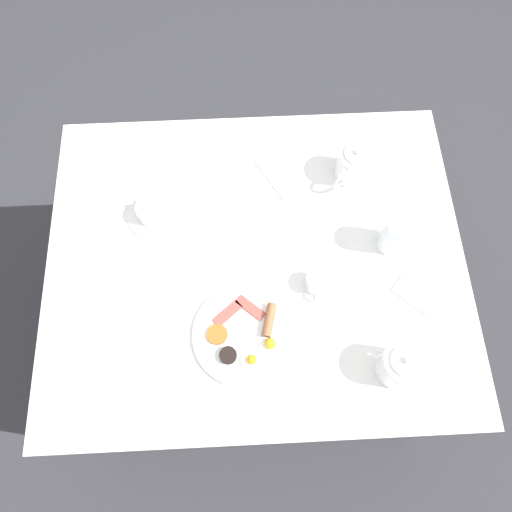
% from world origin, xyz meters
% --- Properties ---
extents(ground_plane, '(8.00, 8.00, 0.00)m').
position_xyz_m(ground_plane, '(0.00, 0.00, 0.00)').
color(ground_plane, '#333338').
extents(table, '(0.99, 1.19, 0.76)m').
position_xyz_m(table, '(0.00, 0.00, 0.69)').
color(table, white).
rests_on(table, ground_plane).
extents(breakfast_plate, '(0.28, 0.28, 0.04)m').
position_xyz_m(breakfast_plate, '(0.22, -0.04, 0.77)').
color(breakfast_plate, white).
rests_on(breakfast_plate, table).
extents(teapot_near, '(0.15, 0.15, 0.13)m').
position_xyz_m(teapot_near, '(-0.27, 0.30, 0.81)').
color(teapot_near, white).
rests_on(teapot_near, table).
extents(teapot_far, '(0.11, 0.19, 0.13)m').
position_xyz_m(teapot_far, '(0.33, 0.35, 0.81)').
color(teapot_far, white).
rests_on(teapot_far, table).
extents(teacup_with_saucer_left, '(0.14, 0.14, 0.06)m').
position_xyz_m(teacup_with_saucer_left, '(-0.15, -0.30, 0.78)').
color(teacup_with_saucer_left, white).
rests_on(teacup_with_saucer_left, table).
extents(water_glass_tall, '(0.08, 0.08, 0.13)m').
position_xyz_m(water_glass_tall, '(-0.03, 0.39, 0.82)').
color(water_glass_tall, white).
rests_on(water_glass_tall, table).
extents(creamer_jug, '(0.09, 0.06, 0.05)m').
position_xyz_m(creamer_jug, '(0.09, 0.16, 0.78)').
color(creamer_jug, white).
rests_on(creamer_jug, table).
extents(napkin_folded, '(0.14, 0.14, 0.01)m').
position_xyz_m(napkin_folded, '(0.13, 0.44, 0.76)').
color(napkin_folded, white).
rests_on(napkin_folded, table).
extents(fork_by_plate, '(0.16, 0.10, 0.00)m').
position_xyz_m(fork_by_plate, '(-0.26, 0.06, 0.76)').
color(fork_by_plate, silver).
rests_on(fork_by_plate, table).
extents(knife_by_plate, '(0.17, 0.17, 0.00)m').
position_xyz_m(knife_by_plate, '(0.31, -0.31, 0.76)').
color(knife_by_plate, silver).
rests_on(knife_by_plate, table).
extents(spoon_for_tea, '(0.05, 0.14, 0.00)m').
position_xyz_m(spoon_for_tea, '(-0.35, -0.40, 0.76)').
color(spoon_for_tea, silver).
rests_on(spoon_for_tea, table).
extents(fork_spare, '(0.16, 0.09, 0.00)m').
position_xyz_m(fork_spare, '(0.03, -0.25, 0.76)').
color(fork_spare, silver).
rests_on(fork_spare, table).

